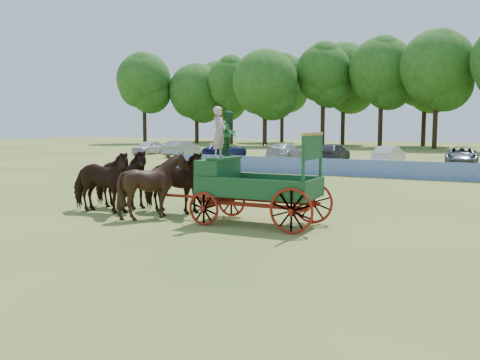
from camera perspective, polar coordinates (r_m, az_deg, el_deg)
name	(u,v)px	position (r m, az deg, el deg)	size (l,w,h in m)	color
ground	(234,231)	(16.35, -0.65, -5.48)	(160.00, 160.00, 0.00)	#A6944B
horse_lead_left	(100,182)	(20.11, -14.66, -0.20)	(1.23, 2.70, 2.28)	black
horse_lead_right	(120,179)	(20.95, -12.68, 0.10)	(1.23, 2.70, 2.28)	black
horse_wheel_left	(154,185)	(18.62, -9.11, -0.56)	(1.84, 2.07, 2.29)	black
horse_wheel_right	(172,182)	(19.52, -7.22, -0.23)	(1.23, 2.70, 2.28)	black
farm_dray	(238,173)	(17.51, -0.18, 0.77)	(5.99, 2.00, 3.81)	maroon
sponsor_banner	(355,168)	(33.40, 12.15, 1.27)	(26.00, 0.08, 1.05)	#1E3BA3
parked_cars	(429,155)	(44.49, 19.56, 2.52)	(55.87, 7.02, 1.63)	silver
treeline	(393,74)	(76.45, 16.02, 10.84)	(90.30, 24.61, 15.38)	#382314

